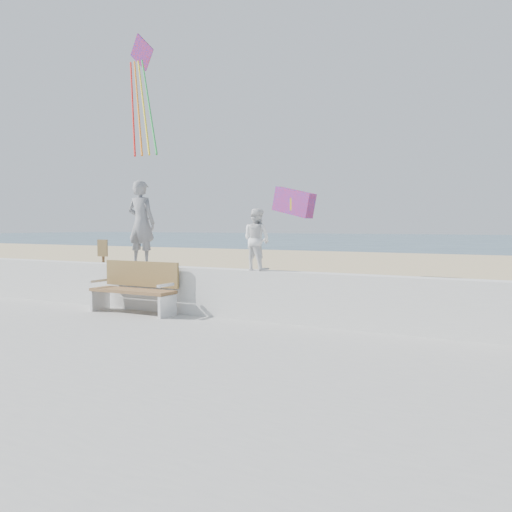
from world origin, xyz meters
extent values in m
plane|color=#304E60|center=(0.00, 0.00, 0.00)|extent=(220.00, 220.00, 0.00)
cube|color=tan|center=(0.00, 9.00, 0.04)|extent=(90.00, 40.00, 0.08)
cube|color=silver|center=(0.00, 2.00, 0.63)|extent=(30.00, 0.35, 0.90)
imported|color=gray|center=(-2.57, 2.00, 1.94)|extent=(0.64, 0.43, 1.72)
imported|color=white|center=(0.10, 2.00, 1.64)|extent=(0.62, 0.53, 1.12)
cube|color=olive|center=(-2.35, 1.45, 0.62)|extent=(1.80, 0.50, 0.06)
cube|color=olive|center=(-2.35, 1.72, 0.93)|extent=(1.80, 0.05, 0.50)
cube|color=white|center=(-3.20, 1.45, 0.38)|extent=(0.06, 0.50, 0.40)
cube|color=silver|center=(-3.20, 1.40, 0.78)|extent=(0.06, 0.45, 0.05)
cube|color=white|center=(-1.50, 1.45, 0.38)|extent=(0.06, 0.50, 0.40)
cube|color=silver|center=(-1.50, 1.40, 0.78)|extent=(0.06, 0.45, 0.05)
cube|color=red|center=(-0.03, 3.90, 2.38)|extent=(1.05, 0.49, 0.70)
cube|color=yellow|center=(0.12, 3.90, 2.33)|extent=(0.36, 0.27, 0.26)
cube|color=red|center=(-8.52, 9.11, 8.20)|extent=(1.29, 0.44, 1.26)
cylinder|color=red|center=(-7.46, 7.36, 5.87)|extent=(2.82, 3.07, 3.91)
cylinder|color=orange|center=(-7.23, 7.36, 5.87)|extent=(2.92, 3.07, 3.91)
cylinder|color=yellow|center=(-7.01, 7.36, 5.87)|extent=(3.01, 3.07, 3.91)
cylinder|color=#189033|center=(-6.78, 7.36, 5.87)|extent=(3.10, 3.07, 3.91)
cylinder|color=brown|center=(-4.97, 3.37, 0.68)|extent=(0.07, 0.07, 1.20)
cube|color=olive|center=(-4.97, 3.35, 1.33)|extent=(0.32, 0.03, 0.42)
camera|label=1|loc=(4.76, -6.59, 1.89)|focal=38.00mm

